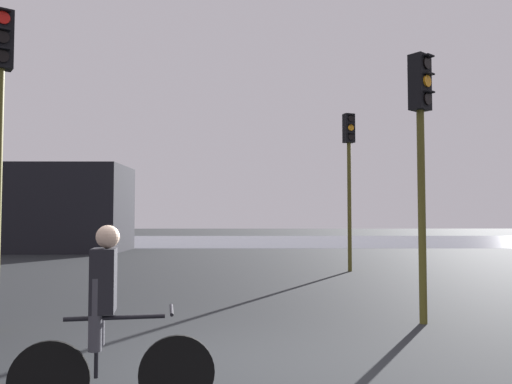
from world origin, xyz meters
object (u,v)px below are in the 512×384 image
at_px(traffic_light_near_right, 421,135).
at_px(cyclist, 107,319).
at_px(traffic_light_near_left, 0,107).
at_px(distant_building, 39,208).
at_px(traffic_light_far_right, 349,162).

bearing_deg(traffic_light_near_right, cyclist, 3.02).
height_order(traffic_light_near_left, cyclist, traffic_light_near_left).
height_order(distant_building, traffic_light_near_left, traffic_light_near_left).
relative_size(distant_building, traffic_light_near_right, 1.90).
distance_m(distant_building, traffic_light_near_right, 20.58).
height_order(traffic_light_far_right, traffic_light_near_left, traffic_light_far_right).
bearing_deg(traffic_light_near_left, cyclist, 93.78).
height_order(traffic_light_near_left, traffic_light_near_right, traffic_light_near_left).
relative_size(traffic_light_near_left, cyclist, 2.84).
height_order(traffic_light_near_right, cyclist, traffic_light_near_right).
bearing_deg(distant_building, traffic_light_far_right, -33.31).
bearing_deg(traffic_light_far_right, distant_building, -52.62).
bearing_deg(cyclist, traffic_light_near_right, 122.59).
bearing_deg(distant_building, traffic_light_near_left, -68.87).
xyz_separation_m(distant_building, traffic_light_far_right, (13.17, -8.65, 1.30)).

